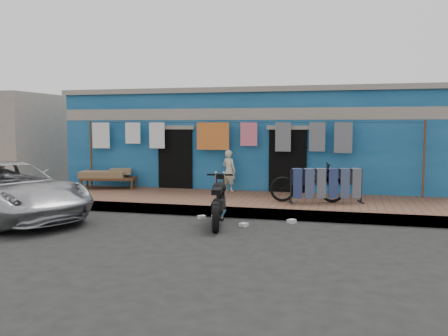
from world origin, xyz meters
TOP-DOWN VIEW (x-y plane):
  - ground at (0.00, 0.00)m, footprint 80.00×80.00m
  - sidewalk at (0.00, 3.00)m, footprint 28.00×3.00m
  - curb at (0.00, 1.55)m, footprint 28.00×0.10m
  - building at (-0.00, 6.99)m, footprint 12.20×5.20m
  - clothesline at (-0.62, 4.25)m, footprint 10.06×0.06m
  - car at (-4.85, 0.04)m, footprint 5.44×4.07m
  - seated_person at (-0.41, 4.20)m, footprint 0.52×0.45m
  - bicycle at (2.01, 2.78)m, footprint 1.98×0.96m
  - motorcycle at (0.23, 0.59)m, footprint 1.17×1.90m
  - charpoy at (-4.20, 3.90)m, footprint 2.13×1.66m
  - jeans_rack at (2.49, 2.74)m, footprint 2.10×1.41m
  - litter_a at (-0.35, 1.20)m, footprint 0.22×0.21m
  - litter_b at (1.79, 1.20)m, footprint 0.22×0.23m
  - litter_c at (0.80, 0.60)m, footprint 0.21×0.23m

SIDE VIEW (x-z plane):
  - ground at x=0.00m, z-range 0.00..0.00m
  - litter_c at x=0.80m, z-range 0.00..0.07m
  - litter_a at x=-0.35m, z-range 0.00..0.08m
  - litter_b at x=1.79m, z-range 0.00..0.09m
  - sidewalk at x=0.00m, z-range 0.00..0.25m
  - curb at x=0.00m, z-range 0.00..0.25m
  - charpoy at x=-4.20m, z-range 0.25..0.84m
  - motorcycle at x=0.23m, z-range 0.00..1.10m
  - car at x=-4.85m, z-range 0.00..1.40m
  - jeans_rack at x=2.49m, z-range 0.25..1.16m
  - bicycle at x=2.01m, z-range 0.25..1.48m
  - seated_person at x=-0.41m, z-range 0.25..1.48m
  - building at x=0.00m, z-range 0.01..3.37m
  - clothesline at x=-0.62m, z-range 0.75..2.85m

